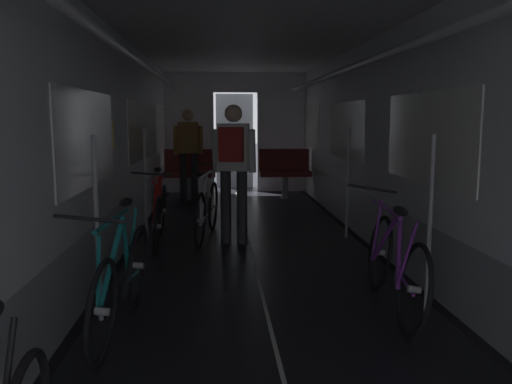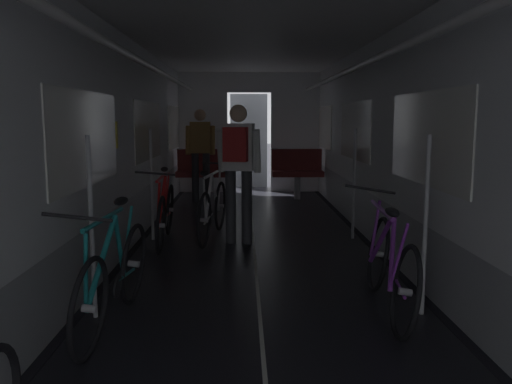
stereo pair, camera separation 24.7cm
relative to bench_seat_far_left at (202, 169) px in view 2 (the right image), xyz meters
The scene contains 9 objects.
train_car_shell 4.70m from the bench_seat_far_left, 78.60° to the right, with size 3.14×12.34×2.57m.
bench_seat_far_left is the anchor object (origin of this frame).
bench_seat_far_right 1.80m from the bench_seat_far_left, ahead, with size 0.98×0.51×0.95m.
bicycle_purple 6.22m from the bench_seat_far_left, 71.96° to the right, with size 0.44×1.70×0.96m.
bicycle_teal 6.17m from the bench_seat_far_left, 91.53° to the right, with size 0.44×1.69×0.95m.
bicycle_red 3.60m from the bench_seat_far_left, 92.80° to the right, with size 0.44×1.69×0.95m.
person_cyclist_aisle 3.70m from the bench_seat_far_left, 78.77° to the right, with size 0.56×0.44×1.69m.
bicycle_white_in_aisle 3.36m from the bench_seat_far_left, 83.39° to the right, with size 0.44×1.68×0.94m.
person_standing_near_bench 0.55m from the bench_seat_far_left, 89.59° to the right, with size 0.53×0.23×1.69m.
Camera 2 is at (-0.12, -1.78, 1.52)m, focal length 36.54 mm.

